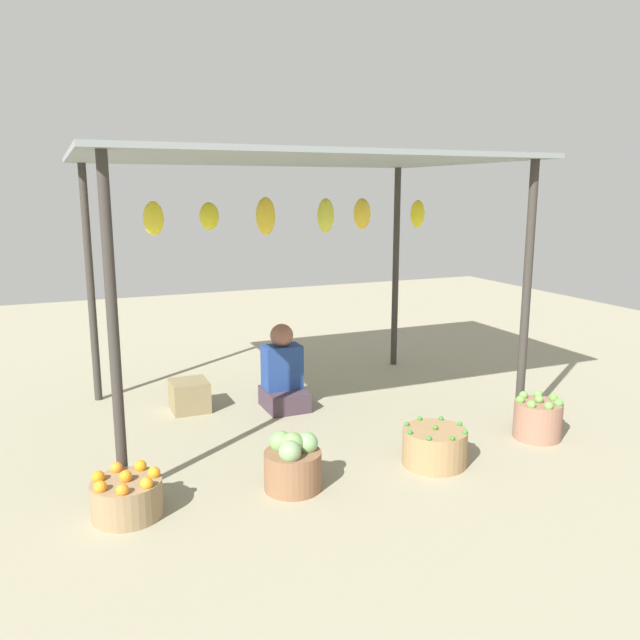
# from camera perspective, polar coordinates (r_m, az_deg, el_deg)

# --- Properties ---
(ground_plane) EXTENTS (14.00, 14.00, 0.00)m
(ground_plane) POSITION_cam_1_polar(r_m,az_deg,el_deg) (5.79, -2.18, -8.22)
(ground_plane) COLOR #9C967A
(market_stall_structure) EXTENTS (3.52, 2.43, 2.24)m
(market_stall_structure) POSITION_cam_1_polar(r_m,az_deg,el_deg) (5.44, -2.41, 12.63)
(market_stall_structure) COLOR #38332D
(market_stall_structure) RESTS_ON ground
(vendor_person) EXTENTS (0.36, 0.44, 0.78)m
(vendor_person) POSITION_cam_1_polar(r_m,az_deg,el_deg) (5.82, -3.34, -5.04)
(vendor_person) COLOR #44333E
(vendor_person) RESTS_ON ground
(basket_oranges) EXTENTS (0.43, 0.43, 0.30)m
(basket_oranges) POSITION_cam_1_polar(r_m,az_deg,el_deg) (4.20, -16.91, -14.91)
(basket_oranges) COLOR #917653
(basket_oranges) RESTS_ON ground
(basket_cabbages) EXTENTS (0.38, 0.38, 0.39)m
(basket_cabbages) POSITION_cam_1_polar(r_m,az_deg,el_deg) (4.34, -2.46, -12.74)
(basket_cabbages) COLOR brown
(basket_cabbages) RESTS_ON ground
(basket_green_chilies) EXTENTS (0.47, 0.47, 0.30)m
(basket_green_chilies) POSITION_cam_1_polar(r_m,az_deg,el_deg) (4.78, 10.23, -11.10)
(basket_green_chilies) COLOR #9D7B50
(basket_green_chilies) RESTS_ON ground
(basket_green_apples) EXTENTS (0.38, 0.38, 0.36)m
(basket_green_apples) POSITION_cam_1_polar(r_m,az_deg,el_deg) (5.45, 18.92, -8.38)
(basket_green_apples) COLOR #9A6B55
(basket_green_apples) RESTS_ON ground
(wooden_crate_near_vendor) EXTENTS (0.32, 0.33, 0.28)m
(wooden_crate_near_vendor) POSITION_cam_1_polar(r_m,az_deg,el_deg) (5.90, -11.62, -6.65)
(wooden_crate_near_vendor) COLOR olive
(wooden_crate_near_vendor) RESTS_ON ground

